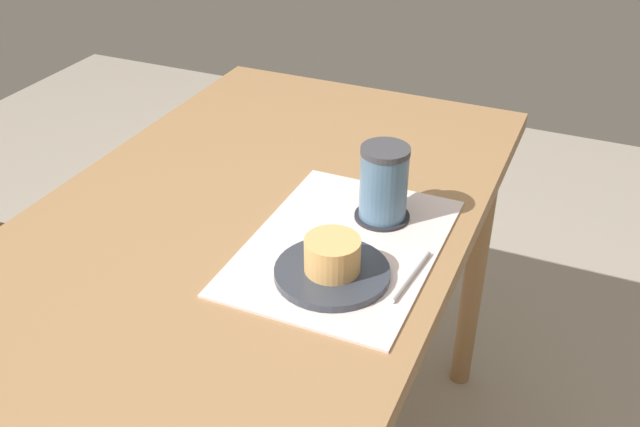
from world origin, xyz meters
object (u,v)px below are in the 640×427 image
object	(u,v)px
dining_table	(242,269)
coffee_mug	(384,181)
pastry_plate	(332,272)
pastry	(332,255)

from	to	relation	value
dining_table	coffee_mug	size ratio (longest dim) A/B	10.29
dining_table	pastry_plate	bearing A→B (deg)	-109.54
dining_table	pastry_plate	size ratio (longest dim) A/B	7.45
pastry_plate	coffee_mug	distance (m)	0.19
dining_table	pastry	bearing A→B (deg)	-109.54
pastry	coffee_mug	world-z (taller)	coffee_mug
coffee_mug	pastry	bearing A→B (deg)	175.59
dining_table	coffee_mug	world-z (taller)	coffee_mug
pastry_plate	coffee_mug	size ratio (longest dim) A/B	1.38
pastry_plate	pastry	xyz separation A→B (m)	(0.00, 0.00, 0.03)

